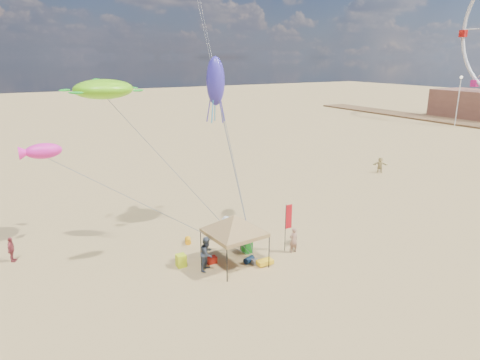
{
  "coord_description": "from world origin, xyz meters",
  "views": [
    {
      "loc": [
        -12.16,
        -18.45,
        11.13
      ],
      "look_at": [
        0.0,
        3.0,
        4.0
      ],
      "focal_mm": 31.76,
      "sensor_mm": 36.0,
      "label": 1
    }
  ],
  "objects": [
    {
      "name": "lamp_north",
      "position": [
        55.0,
        26.0,
        5.52
      ],
      "size": [
        0.5,
        0.5,
        8.25
      ],
      "color": "silver",
      "rests_on": "ground"
    },
    {
      "name": "feather_flag",
      "position": [
        1.77,
        0.42,
        1.97
      ],
      "size": [
        0.45,
        0.04,
        2.95
      ],
      "color": "black",
      "rests_on": "ground"
    },
    {
      "name": "person_near_a",
      "position": [
        1.94,
        0.03,
        0.78
      ],
      "size": [
        0.59,
        0.4,
        1.55
      ],
      "primitive_type": "imported",
      "rotation": [
        0.0,
        0.0,
        3.08
      ],
      "color": "#A6785F",
      "rests_on": "ground"
    },
    {
      "name": "person_far_c",
      "position": [
        20.31,
        10.41,
        0.8
      ],
      "size": [
        1.49,
        1.24,
        1.6
      ],
      "primitive_type": "imported",
      "rotation": [
        0.0,
        0.0,
        5.68
      ],
      "color": "tan",
      "rests_on": "ground"
    },
    {
      "name": "cooler_blue",
      "position": [
        0.45,
        3.67,
        0.19
      ],
      "size": [
        0.54,
        0.38,
        0.38
      ],
      "primitive_type": "cube",
      "color": "#131A9C",
      "rests_on": "ground"
    },
    {
      "name": "squid_kite",
      "position": [
        -1.0,
        4.1,
        9.82
      ],
      "size": [
        1.25,
        1.25,
        2.79
      ],
      "primitive_type": "ellipsoid",
      "rotation": [
        0.0,
        0.0,
        0.18
      ],
      "color": "#3A2FAD",
      "rests_on": "ground"
    },
    {
      "name": "beach_cart",
      "position": [
        -0.42,
        -0.53,
        0.2
      ],
      "size": [
        0.9,
        0.5,
        0.24
      ],
      "primitive_type": "cube",
      "color": "yellow",
      "rests_on": "ground"
    },
    {
      "name": "person_near_c",
      "position": [
        -0.63,
        3.66,
        0.78
      ],
      "size": [
        1.09,
        0.73,
        1.56
      ],
      "primitive_type": "imported",
      "rotation": [
        0.0,
        0.0,
        2.98
      ],
      "color": "silver",
      "rests_on": "ground"
    },
    {
      "name": "cooler_red",
      "position": [
        -2.87,
        1.16,
        0.19
      ],
      "size": [
        0.54,
        0.38,
        0.38
      ],
      "primitive_type": "cube",
      "color": "red",
      "rests_on": "ground"
    },
    {
      "name": "person_near_b",
      "position": [
        -3.41,
        0.6,
        0.95
      ],
      "size": [
        1.17,
        1.15,
        1.91
      ],
      "primitive_type": "imported",
      "rotation": [
        0.0,
        0.0,
        0.69
      ],
      "color": "#3D4754",
      "rests_on": "ground"
    },
    {
      "name": "building_north",
      "position": [
        67.0,
        30.0,
        2.6
      ],
      "size": [
        10.0,
        14.0,
        5.2
      ],
      "primitive_type": "cube",
      "color": "#8C5947",
      "rests_on": "ground"
    },
    {
      "name": "chair_yellow",
      "position": [
        -4.51,
        1.65,
        0.35
      ],
      "size": [
        0.5,
        0.5,
        0.7
      ],
      "primitive_type": "cube",
      "color": "#C1DB18",
      "rests_on": "ground"
    },
    {
      "name": "fish_kite",
      "position": [
        -10.57,
        3.03,
        6.92
      ],
      "size": [
        1.82,
        1.25,
        0.73
      ],
      "primitive_type": "ellipsoid",
      "rotation": [
        0.0,
        0.0,
        0.28
      ],
      "color": "#FF22A7",
      "rests_on": "ground"
    },
    {
      "name": "bag_orange",
      "position": [
        -3.0,
        4.28,
        0.18
      ],
      "size": [
        0.54,
        0.69,
        0.36
      ],
      "primitive_type": "cylinder",
      "rotation": [
        0.0,
        1.57,
        1.22
      ],
      "color": "orange",
      "rests_on": "ground"
    },
    {
      "name": "turtle_kite",
      "position": [
        -6.76,
        6.97,
        9.38
      ],
      "size": [
        4.21,
        3.87,
        1.13
      ],
      "primitive_type": "ellipsoid",
      "rotation": [
        0.0,
        0.0,
        -0.42
      ],
      "color": "#74E213",
      "rests_on": "ground"
    },
    {
      "name": "crate_grey",
      "position": [
        -0.81,
        -0.17,
        0.14
      ],
      "size": [
        0.34,
        0.3,
        0.28
      ],
      "primitive_type": "cube",
      "color": "gray",
      "rests_on": "ground"
    },
    {
      "name": "person_far_a",
      "position": [
        -12.6,
        6.91,
        0.74
      ],
      "size": [
        0.63,
        0.93,
        1.47
      ],
      "primitive_type": "imported",
      "rotation": [
        0.0,
        0.0,
        1.23
      ],
      "color": "#A13E44",
      "rests_on": "ground"
    },
    {
      "name": "bag_navy",
      "position": [
        -1.01,
        0.17,
        0.18
      ],
      "size": [
        0.69,
        0.54,
        0.36
      ],
      "primitive_type": "cylinder",
      "rotation": [
        0.0,
        1.57,
        0.35
      ],
      "color": "#0C1E35",
      "rests_on": "ground"
    },
    {
      "name": "canopy_tent",
      "position": [
        -1.83,
        0.39,
        2.83
      ],
      "size": [
        5.49,
        5.49,
        3.4
      ],
      "color": "black",
      "rests_on": "ground"
    },
    {
      "name": "chair_green",
      "position": [
        -0.45,
        1.36,
        0.35
      ],
      "size": [
        0.5,
        0.5,
        0.7
      ],
      "primitive_type": "cube",
      "color": "#17821C",
      "rests_on": "ground"
    },
    {
      "name": "ground",
      "position": [
        0.0,
        0.0,
        0.0
      ],
      "size": [
        280.0,
        280.0,
        0.0
      ],
      "primitive_type": "plane",
      "color": "tan",
      "rests_on": "ground"
    }
  ]
}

